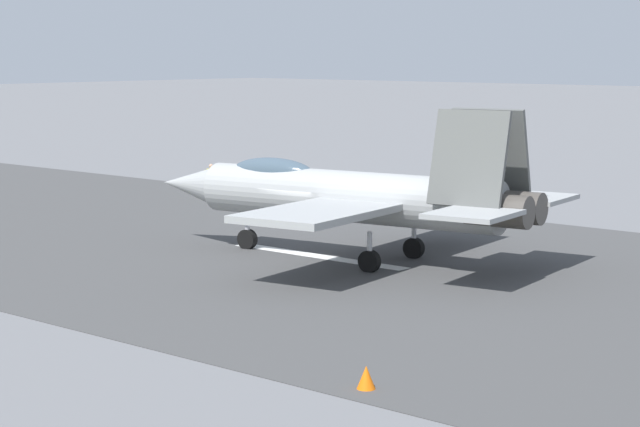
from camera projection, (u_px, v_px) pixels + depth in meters
name	position (u px, v px, depth m)	size (l,w,h in m)	color
ground_plane	(302.00, 254.00, 43.89)	(400.00, 400.00, 0.00)	slate
runway_strip	(303.00, 254.00, 43.88)	(240.00, 26.00, 0.02)	#404141
fighter_jet	(351.00, 194.00, 42.26)	(16.34, 13.27, 5.59)	#9D9FA0
crew_person	(211.00, 179.00, 61.82)	(0.49, 0.57, 1.63)	#1E2338
marker_cone_near	(366.00, 378.00, 26.35)	(0.44, 0.44, 0.55)	orange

